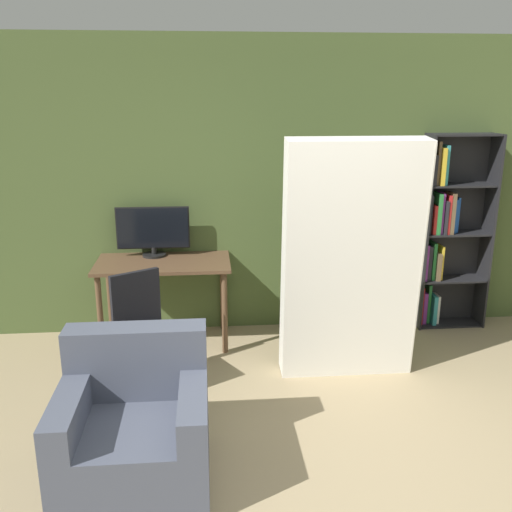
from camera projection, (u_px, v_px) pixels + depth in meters
ground_plane at (353, 511)px, 3.12m from camera, size 16.00×16.00×0.00m
wall_back at (288, 188)px, 5.28m from camera, size 8.00×0.06×2.70m
desk at (164, 274)px, 5.04m from camera, size 1.18×0.63×0.77m
monitor at (153, 230)px, 5.12m from camera, size 0.65×0.21×0.45m
office_chair at (146, 344)px, 4.35m from camera, size 0.60×0.60×0.90m
bookshelf at (446, 233)px, 5.40m from camera, size 0.65×0.27×1.85m
mattress_near at (352, 262)px, 4.38m from camera, size 1.05×0.38×1.90m
armchair at (135, 427)px, 3.33m from camera, size 0.85×0.80×0.85m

